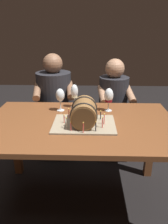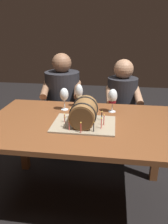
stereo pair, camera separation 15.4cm
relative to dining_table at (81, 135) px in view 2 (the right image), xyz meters
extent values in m
plane|color=black|center=(0.00, 0.00, -0.65)|extent=(8.00, 8.00, 0.00)
cube|color=brown|center=(0.00, 0.00, 0.09)|extent=(1.45, 0.90, 0.03)
cube|color=brown|center=(-0.66, 0.39, -0.29)|extent=(0.07, 0.07, 0.72)
cube|color=brown|center=(0.66, 0.39, -0.29)|extent=(0.07, 0.07, 0.72)
cube|color=gray|center=(0.03, -0.05, 0.11)|extent=(0.45, 0.33, 0.01)
cylinder|color=brown|center=(0.03, -0.05, 0.21)|extent=(0.18, 0.25, 0.18)
cylinder|color=#4F371E|center=(0.03, -0.17, 0.21)|extent=(0.15, 0.00, 0.15)
cylinder|color=#4F371E|center=(0.03, 0.08, 0.21)|extent=(0.15, 0.00, 0.15)
torus|color=black|center=(0.03, -0.12, 0.21)|extent=(0.19, 0.01, 0.19)
torus|color=black|center=(0.03, 0.03, 0.21)|extent=(0.19, 0.01, 0.19)
cylinder|color=#D64C47|center=(0.17, -0.06, 0.16)|extent=(0.01, 0.01, 0.07)
sphere|color=#F9C64C|center=(0.17, -0.06, 0.20)|extent=(0.01, 0.01, 0.01)
cylinder|color=black|center=(0.15, 0.03, 0.15)|extent=(0.01, 0.01, 0.06)
sphere|color=#F9C64C|center=(0.15, 0.03, 0.18)|extent=(0.01, 0.01, 0.01)
cylinder|color=black|center=(0.11, 0.08, 0.15)|extent=(0.01, 0.01, 0.06)
sphere|color=#F9C64C|center=(0.11, 0.08, 0.19)|extent=(0.01, 0.01, 0.01)
cylinder|color=black|center=(0.03, 0.11, 0.16)|extent=(0.01, 0.01, 0.07)
sphere|color=#F9C64C|center=(0.03, 0.11, 0.20)|extent=(0.01, 0.01, 0.01)
cylinder|color=#EAD666|center=(-0.03, 0.09, 0.15)|extent=(0.01, 0.01, 0.06)
sphere|color=#F9C64C|center=(-0.03, 0.09, 0.19)|extent=(0.01, 0.01, 0.01)
cylinder|color=#D64C47|center=(-0.09, 0.04, 0.15)|extent=(0.01, 0.01, 0.07)
sphere|color=#F9C64C|center=(-0.09, 0.04, 0.20)|extent=(0.01, 0.01, 0.01)
cylinder|color=#D64C47|center=(-0.12, -0.04, 0.15)|extent=(0.01, 0.01, 0.06)
sphere|color=#F9C64C|center=(-0.12, -0.04, 0.18)|extent=(0.01, 0.01, 0.01)
cylinder|color=silver|center=(-0.09, -0.13, 0.15)|extent=(0.01, 0.01, 0.07)
sphere|color=#F9C64C|center=(-0.09, -0.13, 0.20)|extent=(0.01, 0.01, 0.01)
cylinder|color=#D64C47|center=(-0.06, -0.17, 0.15)|extent=(0.01, 0.01, 0.06)
sphere|color=#F9C64C|center=(-0.06, -0.17, 0.18)|extent=(0.01, 0.01, 0.01)
cylinder|color=#D64C47|center=(0.03, -0.20, 0.15)|extent=(0.01, 0.01, 0.07)
sphere|color=#F9C64C|center=(0.03, -0.20, 0.19)|extent=(0.01, 0.01, 0.01)
cylinder|color=black|center=(0.11, -0.17, 0.15)|extent=(0.01, 0.01, 0.06)
sphere|color=#F9C64C|center=(0.11, -0.17, 0.19)|extent=(0.01, 0.01, 0.01)
cylinder|color=#D64C47|center=(0.16, -0.11, 0.15)|extent=(0.01, 0.01, 0.07)
sphere|color=#F9C64C|center=(0.16, -0.11, 0.20)|extent=(0.01, 0.01, 0.01)
cylinder|color=white|center=(-0.07, 0.33, 0.11)|extent=(0.06, 0.06, 0.00)
cylinder|color=white|center=(-0.07, 0.33, 0.15)|extent=(0.01, 0.01, 0.08)
ellipsoid|color=white|center=(-0.07, 0.33, 0.25)|extent=(0.06, 0.06, 0.12)
cylinder|color=beige|center=(-0.07, 0.33, 0.22)|extent=(0.05, 0.05, 0.05)
cylinder|color=white|center=(0.22, 0.24, 0.11)|extent=(0.06, 0.06, 0.00)
cylinder|color=white|center=(0.22, 0.24, 0.15)|extent=(0.01, 0.01, 0.07)
ellipsoid|color=white|center=(0.22, 0.24, 0.24)|extent=(0.08, 0.08, 0.12)
cylinder|color=maroon|center=(0.22, 0.24, 0.21)|extent=(0.06, 0.06, 0.05)
cylinder|color=white|center=(-0.18, 0.24, 0.11)|extent=(0.06, 0.06, 0.00)
cylinder|color=white|center=(-0.18, 0.24, 0.15)|extent=(0.01, 0.01, 0.08)
ellipsoid|color=white|center=(-0.18, 0.24, 0.24)|extent=(0.07, 0.07, 0.11)
cube|color=black|center=(-0.32, 0.76, -0.42)|extent=(0.34, 0.32, 0.45)
cylinder|color=#232328|center=(-0.32, 0.76, 0.07)|extent=(0.42, 0.42, 0.53)
sphere|color=brown|center=(-0.32, 0.76, 0.42)|extent=(0.20, 0.20, 0.20)
cylinder|color=brown|center=(-0.14, 0.65, 0.17)|extent=(0.11, 0.32, 0.14)
cylinder|color=brown|center=(-0.46, 0.60, 0.17)|extent=(0.11, 0.32, 0.14)
cube|color=black|center=(0.32, 0.76, -0.42)|extent=(0.34, 0.32, 0.45)
cylinder|color=#232328|center=(0.32, 0.76, 0.04)|extent=(0.33, 0.33, 0.48)
sphere|color=#A87A5B|center=(0.32, 0.76, 0.37)|extent=(0.20, 0.20, 0.20)
cylinder|color=#A87A5B|center=(0.47, 0.63, 0.14)|extent=(0.10, 0.31, 0.14)
cylinder|color=#A87A5B|center=(0.19, 0.61, 0.14)|extent=(0.10, 0.31, 0.14)
camera|label=1|loc=(0.07, -1.48, 0.77)|focal=34.79mm
camera|label=2|loc=(0.23, -1.47, 0.77)|focal=34.79mm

